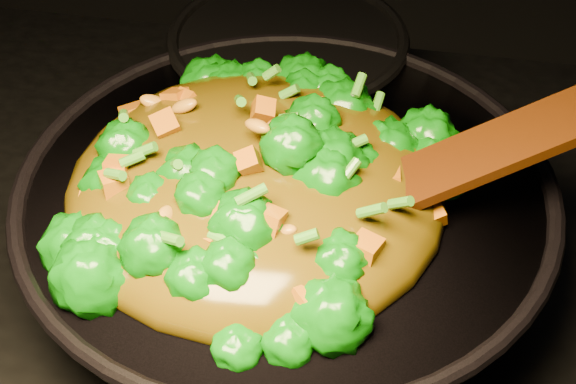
# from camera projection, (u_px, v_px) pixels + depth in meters

# --- Properties ---
(wok) EXTENTS (0.49, 0.49, 0.13)m
(wok) POSITION_uv_depth(u_px,v_px,m) (286.00, 239.00, 0.82)
(wok) COLOR black
(wok) RESTS_ON stovetop
(stir_fry) EXTENTS (0.38, 0.38, 0.11)m
(stir_fry) POSITION_uv_depth(u_px,v_px,m) (254.00, 146.00, 0.73)
(stir_fry) COLOR #0B6B07
(stir_fry) RESTS_ON wok
(spatula) EXTENTS (0.34, 0.17, 0.15)m
(spatula) POSITION_uv_depth(u_px,v_px,m) (486.00, 152.00, 0.71)
(spatula) COLOR #3A0E05
(spatula) RESTS_ON wok
(back_pot) EXTENTS (0.32, 0.32, 0.14)m
(back_pot) POSITION_uv_depth(u_px,v_px,m) (288.00, 87.00, 0.99)
(back_pot) COLOR black
(back_pot) RESTS_ON stovetop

